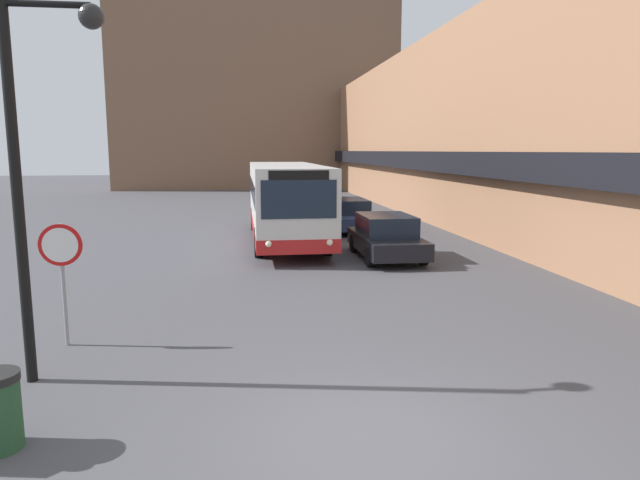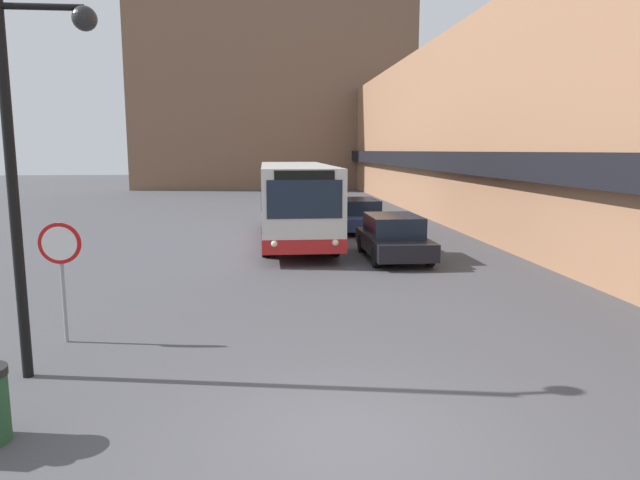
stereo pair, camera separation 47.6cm
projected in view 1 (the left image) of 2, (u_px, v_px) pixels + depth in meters
name	position (u px, v px, depth m)	size (l,w,h in m)	color
ground_plane	(369.00, 439.00, 7.07)	(160.00, 160.00, 0.00)	#47474C
building_row_right	(452.00, 133.00, 31.19)	(5.50, 60.00, 9.06)	#996B4C
building_backdrop_far	(256.00, 84.00, 54.19)	(26.00, 8.00, 19.52)	brown
city_bus	(286.00, 200.00, 22.31)	(2.62, 10.84, 3.00)	silver
parked_car_front	(386.00, 237.00, 18.88)	(1.89, 4.25, 1.44)	black
parked_car_middle	(348.00, 214.00, 25.64)	(1.84, 4.83, 1.39)	navy
stop_sign	(61.00, 258.00, 10.23)	(0.76, 0.08, 2.25)	gray
street_lamp	(35.00, 146.00, 8.35)	(1.46, 0.36, 5.75)	black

